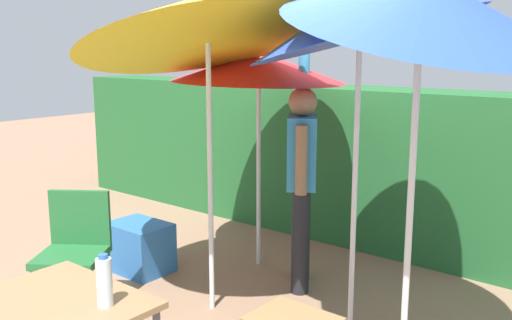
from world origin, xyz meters
TOP-DOWN VIEW (x-y plane):
  - ground_plane at (0.00, 0.00)m, footprint 24.00×24.00m
  - hedge_row at (0.00, 2.11)m, footprint 8.00×0.70m
  - umbrella_rainbow at (-0.20, -0.02)m, footprint 1.81×1.78m
  - umbrella_orange at (-0.48, 0.93)m, footprint 1.48×1.48m
  - umbrella_yellow at (0.77, 0.36)m, footprint 1.52×1.48m
  - umbrella_navy at (1.36, -0.05)m, footprint 1.50×1.45m
  - person_vendor at (0.07, 0.78)m, footprint 0.38×0.51m
  - chair_plastic at (-0.88, -0.66)m, footprint 0.61×0.61m
  - cooler_box at (-1.18, 0.16)m, footprint 0.52×0.39m
  - folding_table at (0.31, -1.51)m, footprint 0.80×0.60m
  - bottle_water at (0.53, -1.41)m, footprint 0.07×0.07m

SIDE VIEW (x-z plane):
  - ground_plane at x=0.00m, z-range 0.00..0.00m
  - cooler_box at x=-1.18m, z-range 0.00..0.42m
  - chair_plastic at x=-0.88m, z-range 0.07..0.96m
  - folding_table at x=0.31m, z-range 0.29..1.06m
  - hedge_row at x=0.00m, z-range 0.00..1.52m
  - bottle_water at x=0.53m, z-range 0.76..1.00m
  - person_vendor at x=0.07m, z-range -0.01..1.87m
  - umbrella_orange at x=-0.48m, z-range 0.78..2.70m
  - umbrella_rainbow at x=-0.20m, z-range 0.82..3.33m
  - umbrella_yellow at x=0.77m, z-range 0.85..3.31m
  - umbrella_navy at x=1.36m, z-range 0.85..3.35m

